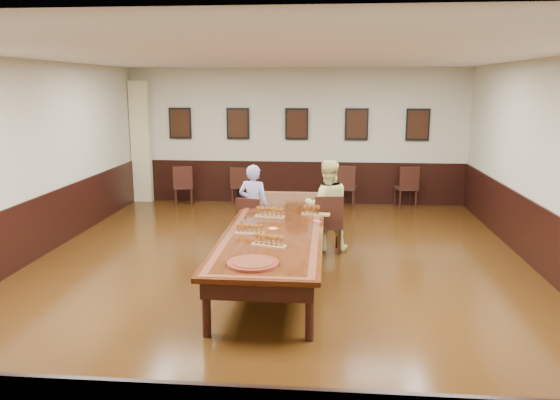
# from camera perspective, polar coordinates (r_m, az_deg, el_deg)

# --- Properties ---
(floor) EXTENTS (8.00, 10.00, 0.02)m
(floor) POSITION_cam_1_polar(r_m,az_deg,el_deg) (8.47, -0.30, -7.40)
(floor) COLOR black
(floor) RESTS_ON ground
(ceiling) EXTENTS (8.00, 10.00, 0.02)m
(ceiling) POSITION_cam_1_polar(r_m,az_deg,el_deg) (8.01, -0.33, 14.91)
(ceiling) COLOR white
(ceiling) RESTS_ON floor
(wall_back) EXTENTS (8.00, 0.02, 3.20)m
(wall_back) POSITION_cam_1_polar(r_m,az_deg,el_deg) (13.05, 1.77, 6.66)
(wall_back) COLOR beige
(wall_back) RESTS_ON floor
(wall_front) EXTENTS (8.00, 0.02, 3.20)m
(wall_front) POSITION_cam_1_polar(r_m,az_deg,el_deg) (3.27, -8.70, -9.59)
(wall_front) COLOR beige
(wall_front) RESTS_ON floor
(wall_left) EXTENTS (0.02, 10.00, 3.20)m
(wall_left) POSITION_cam_1_polar(r_m,az_deg,el_deg) (9.35, -25.63, 3.42)
(wall_left) COLOR beige
(wall_left) RESTS_ON floor
(wall_right) EXTENTS (0.02, 10.00, 3.20)m
(wall_right) POSITION_cam_1_polar(r_m,az_deg,el_deg) (8.68, 27.09, 2.71)
(wall_right) COLOR beige
(wall_right) RESTS_ON floor
(chair_man) EXTENTS (0.51, 0.54, 0.91)m
(chair_man) POSITION_cam_1_polar(r_m,az_deg,el_deg) (9.53, -2.96, -2.30)
(chair_man) COLOR black
(chair_man) RESTS_ON floor
(chair_woman) EXTENTS (0.52, 0.56, 1.00)m
(chair_woman) POSITION_cam_1_polar(r_m,az_deg,el_deg) (9.29, 4.98, -2.41)
(chair_woman) COLOR black
(chair_woman) RESTS_ON floor
(spare_chair_a) EXTENTS (0.54, 0.57, 0.95)m
(spare_chair_a) POSITION_cam_1_polar(r_m,az_deg,el_deg) (13.10, -10.05, 1.53)
(spare_chair_a) COLOR black
(spare_chair_a) RESTS_ON floor
(spare_chair_b) EXTENTS (0.46, 0.49, 0.90)m
(spare_chair_b) POSITION_cam_1_polar(r_m,az_deg,el_deg) (13.07, -4.09, 1.55)
(spare_chair_b) COLOR black
(spare_chair_b) RESTS_ON floor
(spare_chair_c) EXTENTS (0.53, 0.57, 1.00)m
(spare_chair_c) POSITION_cam_1_polar(r_m,az_deg,el_deg) (12.72, 6.88, 1.45)
(spare_chair_c) COLOR black
(spare_chair_c) RESTS_ON floor
(spare_chair_d) EXTENTS (0.55, 0.58, 0.98)m
(spare_chair_d) POSITION_cam_1_polar(r_m,az_deg,el_deg) (12.98, 13.01, 1.38)
(spare_chair_d) COLOR black
(spare_chair_d) RESTS_ON floor
(person_man) EXTENTS (0.59, 0.44, 1.45)m
(person_man) POSITION_cam_1_polar(r_m,az_deg,el_deg) (9.55, -2.79, -0.59)
(person_man) COLOR #505EC9
(person_man) RESTS_ON floor
(person_woman) EXTENTS (0.84, 0.69, 1.56)m
(person_woman) POSITION_cam_1_polar(r_m,az_deg,el_deg) (9.33, 4.94, -0.57)
(person_woman) COLOR #F6F69A
(person_woman) RESTS_ON floor
(pink_phone) EXTENTS (0.14, 0.15, 0.01)m
(pink_phone) POSITION_cam_1_polar(r_m,az_deg,el_deg) (8.36, 3.89, -2.21)
(pink_phone) COLOR #F5517D
(pink_phone) RESTS_ON conference_table
(curtain) EXTENTS (0.45, 0.18, 2.90)m
(curtain) POSITION_cam_1_polar(r_m,az_deg,el_deg) (13.62, -14.33, 5.89)
(curtain) COLOR beige
(curtain) RESTS_ON floor
(wainscoting) EXTENTS (8.00, 10.00, 1.00)m
(wainscoting) POSITION_cam_1_polar(r_m,az_deg,el_deg) (8.32, -0.31, -4.08)
(wainscoting) COLOR black
(wainscoting) RESTS_ON floor
(conference_table) EXTENTS (1.40, 5.00, 0.76)m
(conference_table) POSITION_cam_1_polar(r_m,az_deg,el_deg) (8.29, -0.31, -3.34)
(conference_table) COLOR black
(conference_table) RESTS_ON floor
(posters) EXTENTS (6.14, 0.04, 0.74)m
(posters) POSITION_cam_1_polar(r_m,az_deg,el_deg) (12.95, 1.76, 7.95)
(posters) COLOR black
(posters) RESTS_ON wall_back
(flight_a) EXTENTS (0.49, 0.22, 0.18)m
(flight_a) POSITION_cam_1_polar(r_m,az_deg,el_deg) (8.57, -1.09, -1.32)
(flight_a) COLOR #A27344
(flight_a) RESTS_ON conference_table
(flight_b) EXTENTS (0.46, 0.18, 0.17)m
(flight_b) POSITION_cam_1_polar(r_m,az_deg,el_deg) (8.75, 3.57, -1.07)
(flight_b) COLOR #A27344
(flight_b) RESTS_ON conference_table
(flight_c) EXTENTS (0.42, 0.15, 0.15)m
(flight_c) POSITION_cam_1_polar(r_m,az_deg,el_deg) (7.64, -3.17, -3.05)
(flight_c) COLOR #A27344
(flight_c) RESTS_ON conference_table
(flight_d) EXTENTS (0.47, 0.28, 0.17)m
(flight_d) POSITION_cam_1_polar(r_m,az_deg,el_deg) (7.04, -1.19, -4.27)
(flight_d) COLOR #A27344
(flight_d) RESTS_ON conference_table
(red_plate_grp) EXTENTS (0.19, 0.19, 0.03)m
(red_plate_grp) POSITION_cam_1_polar(r_m,az_deg,el_deg) (7.87, -0.75, -3.05)
(red_plate_grp) COLOR #B4330C
(red_plate_grp) RESTS_ON conference_table
(carved_platter) EXTENTS (0.71, 0.71, 0.05)m
(carved_platter) POSITION_cam_1_polar(r_m,az_deg,el_deg) (6.35, -2.85, -6.63)
(carved_platter) COLOR #5E1C12
(carved_platter) RESTS_ON conference_table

